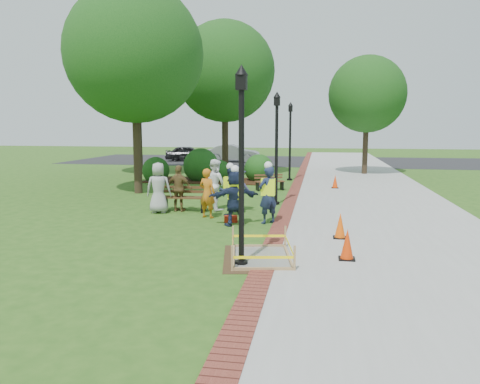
% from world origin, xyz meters
% --- Properties ---
extents(ground, '(100.00, 100.00, 0.00)m').
position_xyz_m(ground, '(0.00, 0.00, 0.00)').
color(ground, '#285116').
rests_on(ground, ground).
extents(sidewalk, '(6.00, 60.00, 0.02)m').
position_xyz_m(sidewalk, '(5.00, 10.00, 0.01)').
color(sidewalk, '#9E9E99').
rests_on(sidewalk, ground).
extents(brick_edging, '(0.50, 60.00, 0.03)m').
position_xyz_m(brick_edging, '(1.75, 10.00, 0.01)').
color(brick_edging, maroon).
rests_on(brick_edging, ground).
extents(mulch_bed, '(7.00, 3.00, 0.05)m').
position_xyz_m(mulch_bed, '(-3.00, 12.00, 0.02)').
color(mulch_bed, '#381E0F').
rests_on(mulch_bed, ground).
extents(parking_lot, '(36.00, 12.00, 0.01)m').
position_xyz_m(parking_lot, '(0.00, 27.00, 0.00)').
color(parking_lot, black).
rests_on(parking_lot, ground).
extents(wet_concrete_pad, '(2.08, 2.56, 0.55)m').
position_xyz_m(wet_concrete_pad, '(1.61, -2.41, 0.23)').
color(wet_concrete_pad, '#47331E').
rests_on(wet_concrete_pad, ground).
extents(bench_near, '(1.63, 0.58, 0.88)m').
position_xyz_m(bench_near, '(-1.82, 3.00, 0.28)').
color(bench_near, brown).
rests_on(bench_near, ground).
extents(bench_far, '(1.44, 0.92, 0.74)m').
position_xyz_m(bench_far, '(0.59, 8.88, 0.24)').
color(bench_far, brown).
rests_on(bench_far, ground).
extents(cone_front, '(0.37, 0.37, 0.73)m').
position_xyz_m(cone_front, '(3.53, -2.22, 0.35)').
color(cone_front, black).
rests_on(cone_front, ground).
extents(cone_back, '(0.36, 0.36, 0.71)m').
position_xyz_m(cone_back, '(3.46, -0.19, 0.34)').
color(cone_back, black).
rests_on(cone_back, ground).
extents(cone_far, '(0.34, 0.34, 0.66)m').
position_xyz_m(cone_far, '(3.63, 10.04, 0.32)').
color(cone_far, black).
rests_on(cone_far, ground).
extents(toolbox, '(0.45, 0.32, 0.21)m').
position_xyz_m(toolbox, '(0.17, 1.43, 0.10)').
color(toolbox, maroon).
rests_on(toolbox, ground).
extents(lamp_near, '(0.28, 0.28, 4.26)m').
position_xyz_m(lamp_near, '(1.25, -3.00, 2.48)').
color(lamp_near, black).
rests_on(lamp_near, ground).
extents(lamp_mid, '(0.28, 0.28, 4.26)m').
position_xyz_m(lamp_mid, '(1.25, 5.00, 2.48)').
color(lamp_mid, black).
rests_on(lamp_mid, ground).
extents(lamp_far, '(0.28, 0.28, 4.26)m').
position_xyz_m(lamp_far, '(1.25, 13.00, 2.48)').
color(lamp_far, black).
rests_on(lamp_far, ground).
extents(tree_left, '(5.96, 5.96, 9.06)m').
position_xyz_m(tree_left, '(-5.12, 7.00, 6.07)').
color(tree_left, '#3D2D1E').
rests_on(tree_left, ground).
extents(tree_back, '(5.98, 5.98, 9.16)m').
position_xyz_m(tree_back, '(-2.83, 15.29, 6.16)').
color(tree_back, '#3D2D1E').
rests_on(tree_back, ground).
extents(tree_right, '(4.67, 4.67, 7.22)m').
position_xyz_m(tree_right, '(5.63, 17.20, 4.88)').
color(tree_right, '#3D2D1E').
rests_on(tree_right, ground).
extents(tree_far, '(6.63, 6.63, 10.01)m').
position_xyz_m(tree_far, '(-8.16, 14.82, 6.68)').
color(tree_far, '#3D2D1E').
rests_on(tree_far, ground).
extents(shrub_a, '(1.45, 1.45, 1.45)m').
position_xyz_m(shrub_a, '(-5.80, 11.17, 0.00)').
color(shrub_a, '#124012').
rests_on(shrub_a, ground).
extents(shrub_b, '(1.92, 1.92, 1.92)m').
position_xyz_m(shrub_b, '(-3.53, 12.04, 0.00)').
color(shrub_b, '#124012').
rests_on(shrub_b, ground).
extents(shrub_c, '(1.24, 1.24, 1.24)m').
position_xyz_m(shrub_c, '(-2.45, 11.93, 0.00)').
color(shrub_c, '#124012').
rests_on(shrub_c, ground).
extents(shrub_d, '(1.58, 1.58, 1.58)m').
position_xyz_m(shrub_d, '(-0.39, 12.44, 0.00)').
color(shrub_d, '#124012').
rests_on(shrub_d, ground).
extents(shrub_e, '(1.06, 1.06, 1.06)m').
position_xyz_m(shrub_e, '(-3.30, 13.25, 0.00)').
color(shrub_e, '#124012').
rests_on(shrub_e, ground).
extents(casual_person_a, '(0.61, 0.44, 1.75)m').
position_xyz_m(casual_person_a, '(-2.59, 2.57, 0.88)').
color(casual_person_a, '#9C9C9C').
rests_on(casual_person_a, ground).
extents(casual_person_b, '(0.60, 0.49, 1.63)m').
position_xyz_m(casual_person_b, '(-0.72, 2.01, 0.81)').
color(casual_person_b, '#BE6616').
rests_on(casual_person_b, ground).
extents(casual_person_c, '(0.68, 0.68, 1.82)m').
position_xyz_m(casual_person_c, '(-0.79, 3.48, 0.91)').
color(casual_person_c, white).
rests_on(casual_person_c, ground).
extents(casual_person_d, '(0.57, 0.41, 1.63)m').
position_xyz_m(casual_person_d, '(-1.97, 2.95, 0.82)').
color(casual_person_d, brown).
rests_on(casual_person_d, ground).
extents(casual_person_e, '(0.54, 0.36, 1.62)m').
position_xyz_m(casual_person_e, '(0.07, 3.25, 0.81)').
color(casual_person_e, '#35335A').
rests_on(casual_person_e, ground).
extents(hivis_worker_a, '(0.64, 0.55, 1.84)m').
position_xyz_m(hivis_worker_a, '(0.39, 0.98, 0.91)').
color(hivis_worker_a, '#161B39').
rests_on(hivis_worker_a, ground).
extents(hivis_worker_b, '(0.67, 0.65, 1.93)m').
position_xyz_m(hivis_worker_b, '(1.33, 1.46, 0.95)').
color(hivis_worker_b, '#16203B').
rests_on(hivis_worker_b, ground).
extents(hivis_worker_c, '(0.62, 0.55, 1.78)m').
position_xyz_m(hivis_worker_c, '(-0.06, 2.53, 0.89)').
color(hivis_worker_c, '#151D38').
rests_on(hivis_worker_c, ground).
extents(parked_car_a, '(2.40, 4.52, 1.41)m').
position_xyz_m(parked_car_a, '(-8.09, 25.48, 0.00)').
color(parked_car_a, '#232325').
rests_on(parked_car_a, ground).
extents(parked_car_b, '(2.22, 4.84, 1.56)m').
position_xyz_m(parked_car_b, '(-4.17, 25.18, 0.00)').
color(parked_car_b, '#99989D').
rests_on(parked_car_b, ground).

